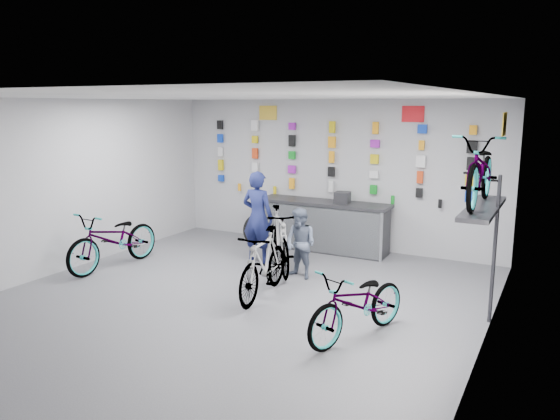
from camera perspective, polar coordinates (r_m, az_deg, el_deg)
The scene contains 20 objects.
floor at distance 8.13m, azimuth -5.66°, elevation -9.94°, with size 8.00×8.00×0.00m, color #4E4E53.
ceiling at distance 7.60m, azimuth -6.09°, elevation 11.69°, with size 8.00×8.00×0.00m, color white.
wall_back at distance 11.23m, azimuth 5.53°, elevation 3.79°, with size 7.00×7.00×0.00m, color #BEBEC0.
wall_left at distance 10.08m, azimuth -22.68°, elevation 2.16°, with size 8.00×8.00×0.00m, color #BEBEC0.
wall_right at distance 6.51m, azimuth 20.76°, elevation -2.15°, with size 8.00×8.00×0.00m, color #BEBEC0.
counter at distance 10.99m, azimuth 4.51°, elevation -1.72°, with size 2.70×0.66×1.00m.
merch_wall at distance 11.09m, azimuth 5.93°, elevation 5.32°, with size 5.56×0.08×1.57m.
wall_bracket at distance 7.70m, azimuth 20.63°, elevation -0.46°, with size 0.39×1.90×2.00m.
sign_left at distance 11.78m, azimuth -1.26°, elevation 10.12°, with size 0.42×0.02×0.30m, color gold.
sign_right at distance 10.63m, azimuth 13.72°, elevation 9.72°, with size 0.42×0.02×0.30m, color red.
sign_side at distance 7.55m, azimuth 22.39°, elevation 8.29°, with size 0.02×0.40×0.30m, color gold.
bike_left at distance 10.20m, azimuth -16.96°, elevation -2.93°, with size 0.70×2.01×1.06m, color gray.
bike_center at distance 8.30m, azimuth -1.74°, elevation -5.63°, with size 0.49×1.75×1.05m, color gray.
bike_right at distance 6.97m, azimuth 8.20°, elevation -9.63°, with size 0.61×1.74×0.92m, color gray.
bike_service at distance 9.60m, azimuth -0.07°, elevation -3.11°, with size 0.53×1.87×1.12m, color gray.
bike_wall at distance 7.62m, azimuth 20.34°, elevation 3.94°, with size 0.63×1.80×0.95m, color gray.
clerk at distance 10.08m, azimuth -2.34°, elevation -0.73°, with size 0.62×0.41×1.71m, color navy.
customer at distance 9.18m, azimuth 2.16°, elevation -3.53°, with size 0.58×0.45×1.20m, color slate.
spare_wheel at distance 11.25m, azimuth -2.11°, elevation -2.13°, with size 0.76×0.46×0.71m.
register at distance 10.73m, azimuth 6.54°, elevation 1.32°, with size 0.28×0.30×0.22m, color black.
Camera 1 is at (4.23, -6.31, 2.90)m, focal length 35.00 mm.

